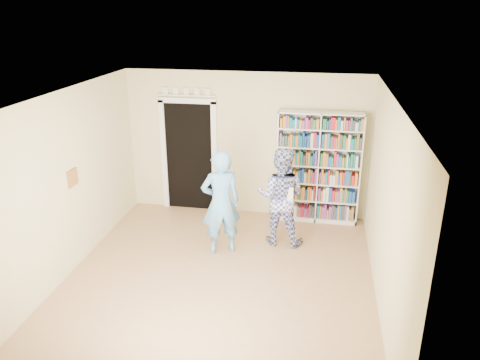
% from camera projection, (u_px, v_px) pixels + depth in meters
% --- Properties ---
extents(floor, '(5.00, 5.00, 0.00)m').
position_uv_depth(floor, '(218.00, 281.00, 6.88)').
color(floor, '#AD7853').
rests_on(floor, ground).
extents(ceiling, '(5.00, 5.00, 0.00)m').
position_uv_depth(ceiling, '(215.00, 98.00, 5.92)').
color(ceiling, white).
rests_on(ceiling, wall_back).
extents(wall_back, '(4.50, 0.00, 4.50)m').
position_uv_depth(wall_back, '(246.00, 145.00, 8.70)').
color(wall_back, beige).
rests_on(wall_back, floor).
extents(wall_left, '(0.00, 5.00, 5.00)m').
position_uv_depth(wall_left, '(65.00, 186.00, 6.76)').
color(wall_left, beige).
rests_on(wall_left, floor).
extents(wall_right, '(0.00, 5.00, 5.00)m').
position_uv_depth(wall_right, '(386.00, 208.00, 6.03)').
color(wall_right, beige).
rests_on(wall_right, floor).
extents(bookshelf, '(1.50, 0.28, 2.06)m').
position_uv_depth(bookshelf, '(318.00, 168.00, 8.45)').
color(bookshelf, white).
rests_on(bookshelf, floor).
extents(doorway, '(1.10, 0.08, 2.43)m').
position_uv_depth(doorway, '(189.00, 151.00, 8.92)').
color(doorway, black).
rests_on(doorway, floor).
extents(wall_art, '(0.03, 0.25, 0.25)m').
position_uv_depth(wall_art, '(73.00, 178.00, 6.93)').
color(wall_art, brown).
rests_on(wall_art, wall_left).
extents(man_blue, '(0.74, 0.63, 1.72)m').
position_uv_depth(man_blue, '(221.00, 203.00, 7.40)').
color(man_blue, '#5E9FD1').
rests_on(man_blue, floor).
extents(man_plaid, '(0.87, 0.70, 1.67)m').
position_uv_depth(man_plaid, '(280.00, 196.00, 7.71)').
color(man_plaid, '#2F3790').
rests_on(man_plaid, floor).
extents(paper_sheet, '(0.20, 0.03, 0.28)m').
position_uv_depth(paper_sheet, '(287.00, 195.00, 7.46)').
color(paper_sheet, white).
rests_on(paper_sheet, man_plaid).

